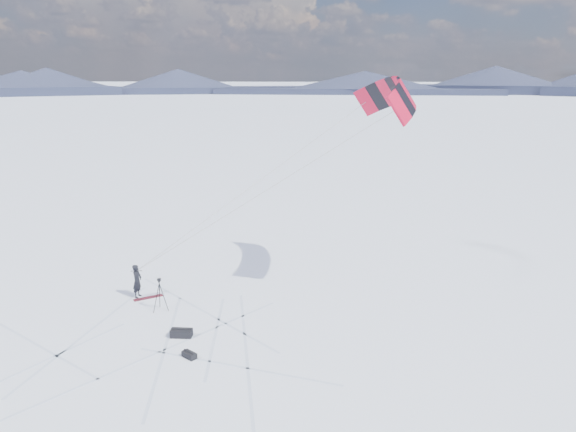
# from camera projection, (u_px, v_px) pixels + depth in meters

# --- Properties ---
(ground) EXTENTS (1800.00, 1800.00, 0.00)m
(ground) POSITION_uv_depth(u_px,v_px,m) (143.00, 325.00, 24.52)
(ground) COLOR white
(horizon_hills) EXTENTS (704.00, 704.00, 8.15)m
(horizon_hills) POSITION_uv_depth(u_px,v_px,m) (138.00, 256.00, 23.74)
(horizon_hills) COLOR #191E2E
(horizon_hills) RESTS_ON ground
(snow_tracks) EXTENTS (17.62, 14.39, 0.01)m
(snow_tracks) POSITION_uv_depth(u_px,v_px,m) (124.00, 332.00, 23.88)
(snow_tracks) COLOR #AEBDD7
(snow_tracks) RESTS_ON ground
(snowkiter) EXTENTS (0.46, 0.64, 1.66)m
(snowkiter) POSITION_uv_depth(u_px,v_px,m) (138.00, 297.00, 27.62)
(snowkiter) COLOR black
(snowkiter) RESTS_ON ground
(snowboard) EXTENTS (1.30, 1.07, 0.04)m
(snowboard) POSITION_uv_depth(u_px,v_px,m) (148.00, 298.00, 27.47)
(snowboard) COLOR maroon
(snowboard) RESTS_ON ground
(tripod) EXTENTS (0.67, 0.72, 1.57)m
(tripod) POSITION_uv_depth(u_px,v_px,m) (160.00, 290.00, 25.81)
(tripod) COLOR black
(tripod) RESTS_ON ground
(gear_bag_a) EXTENTS (0.90, 0.44, 0.40)m
(gear_bag_a) POSITION_uv_depth(u_px,v_px,m) (181.00, 333.00, 23.37)
(gear_bag_a) COLOR black
(gear_bag_a) RESTS_ON ground
(gear_bag_b) EXTENTS (0.67, 0.60, 0.28)m
(gear_bag_b) POSITION_uv_depth(u_px,v_px,m) (189.00, 355.00, 21.65)
(gear_bag_b) COLOR black
(gear_bag_b) RESTS_ON ground
(power_kite) EXTENTS (13.41, 6.52, 9.23)m
(power_kite) POSITION_uv_depth(u_px,v_px,m) (392.00, 97.00, 26.50)
(power_kite) COLOR #B60D29
(power_kite) RESTS_ON ground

